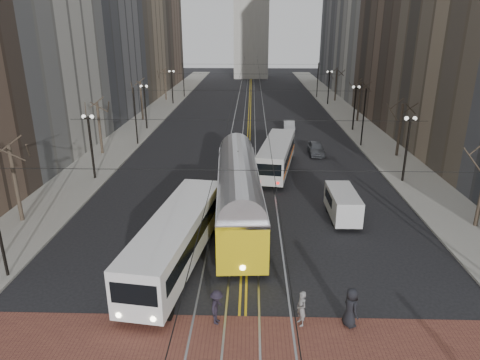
# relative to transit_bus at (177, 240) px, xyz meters

# --- Properties ---
(ground) EXTENTS (260.00, 260.00, 0.00)m
(ground) POSITION_rel_transit_bus_xyz_m (3.83, -3.69, -1.51)
(ground) COLOR black
(ground) RESTS_ON ground
(sidewalk_left) EXTENTS (5.00, 140.00, 0.15)m
(sidewalk_left) POSITION_rel_transit_bus_xyz_m (-11.17, 41.31, -1.44)
(sidewalk_left) COLOR gray
(sidewalk_left) RESTS_ON ground
(sidewalk_right) EXTENTS (5.00, 140.00, 0.15)m
(sidewalk_right) POSITION_rel_transit_bus_xyz_m (18.83, 41.31, -1.44)
(sidewalk_right) COLOR gray
(sidewalk_right) RESTS_ON ground
(streetcar_rails) EXTENTS (4.80, 130.00, 0.02)m
(streetcar_rails) POSITION_rel_transit_bus_xyz_m (3.83, 41.31, -1.51)
(streetcar_rails) COLOR gray
(streetcar_rails) RESTS_ON ground
(centre_lines) EXTENTS (0.42, 130.00, 0.01)m
(centre_lines) POSITION_rel_transit_bus_xyz_m (3.83, 41.31, -1.50)
(centre_lines) COLOR gold
(centre_lines) RESTS_ON ground
(lamp_posts) EXTENTS (27.60, 57.20, 5.60)m
(lamp_posts) POSITION_rel_transit_bus_xyz_m (3.83, 25.06, 1.29)
(lamp_posts) COLOR black
(lamp_posts) RESTS_ON ground
(street_trees) EXTENTS (31.68, 53.28, 5.60)m
(street_trees) POSITION_rel_transit_bus_xyz_m (3.83, 31.56, 1.29)
(street_trees) COLOR #382D23
(street_trees) RESTS_ON ground
(trolley_wires) EXTENTS (25.96, 120.00, 6.60)m
(trolley_wires) POSITION_rel_transit_bus_xyz_m (3.83, 31.14, 2.26)
(trolley_wires) COLOR black
(trolley_wires) RESTS_ON ground
(transit_bus) EXTENTS (4.20, 12.33, 3.02)m
(transit_bus) POSITION_rel_transit_bus_xyz_m (0.00, 0.00, 0.00)
(transit_bus) COLOR white
(transit_bus) RESTS_ON ground
(streetcar) EXTENTS (3.70, 15.31, 3.58)m
(streetcar) POSITION_rel_transit_bus_xyz_m (3.33, 5.75, 0.28)
(streetcar) COLOR gold
(streetcar) RESTS_ON ground
(rear_bus) EXTENTS (4.23, 11.24, 2.87)m
(rear_bus) POSITION_rel_transit_bus_xyz_m (6.57, 17.05, -0.08)
(rear_bus) COLOR #BABABA
(rear_bus) RESTS_ON ground
(cargo_van) EXTENTS (1.84, 4.70, 2.07)m
(cargo_van) POSITION_rel_transit_bus_xyz_m (10.66, 6.46, -0.48)
(cargo_van) COLOR silver
(cargo_van) RESTS_ON ground
(sedan_grey) EXTENTS (1.73, 4.09, 1.38)m
(sedan_grey) POSITION_rel_transit_bus_xyz_m (11.11, 22.90, -0.82)
(sedan_grey) COLOR #46494F
(sedan_grey) RESTS_ON ground
(sedan_silver) EXTENTS (1.60, 4.14, 1.34)m
(sedan_silver) POSITION_rel_transit_bus_xyz_m (9.11, 33.86, -0.84)
(sedan_silver) COLOR #989B9F
(sedan_silver) RESTS_ON ground
(pedestrian_a) EXTENTS (0.90, 1.09, 1.92)m
(pedestrian_a) POSITION_rel_transit_bus_xyz_m (8.74, -5.19, -0.54)
(pedestrian_a) COLOR black
(pedestrian_a) RESTS_ON crosswalk_band
(pedestrian_b) EXTENTS (0.60, 0.73, 1.71)m
(pedestrian_b) POSITION_rel_transit_bus_xyz_m (6.53, -5.19, -0.64)
(pedestrian_b) COLOR gray
(pedestrian_b) RESTS_ON crosswalk_band
(pedestrian_d) EXTENTS (0.83, 1.20, 1.70)m
(pedestrian_d) POSITION_rel_transit_bus_xyz_m (2.68, -5.19, -0.65)
(pedestrian_d) COLOR black
(pedestrian_d) RESTS_ON crosswalk_band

